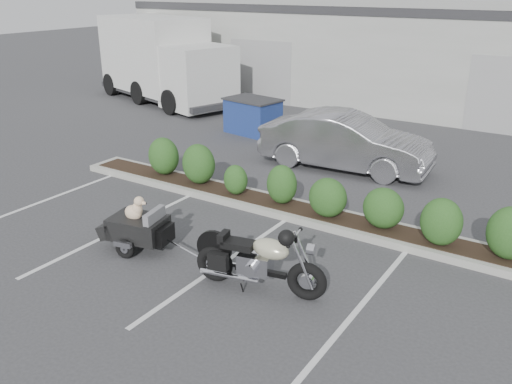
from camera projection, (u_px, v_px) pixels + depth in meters
The scene contains 8 objects.
ground at pixel (192, 237), 11.09m from camera, with size 90.00×90.00×0.00m, color #38383A.
planter_kerb at pixel (288, 209), 12.27m from camera, with size 12.00×1.00×0.15m, color #9E9E93.
building at pixel (437, 52), 23.65m from camera, with size 26.00×10.00×4.00m, color #9EA099.
motorcycle at pixel (259, 262), 8.99m from camera, with size 2.31×0.97×1.34m.
pet_trailer at pixel (138, 227), 10.44m from camera, with size 1.88×1.08×1.11m.
sedan at pixel (345, 142), 14.89m from camera, with size 1.63×4.67×1.54m, color #9E9DA4.
dumpster at pixel (253, 116), 18.47m from camera, with size 1.99×1.52×1.19m.
delivery_truck at pixel (164, 62), 23.04m from camera, with size 8.00×4.51×3.49m.
Camera 1 is at (6.54, -7.67, 4.88)m, focal length 38.00 mm.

